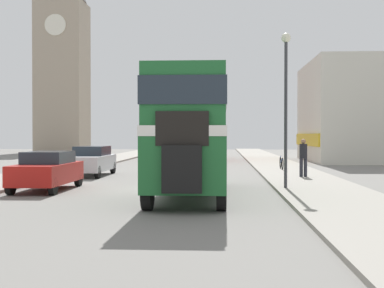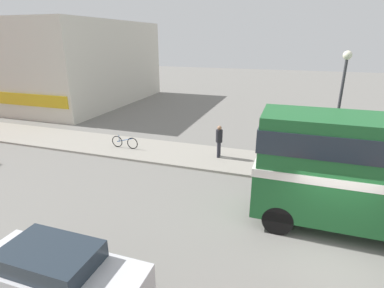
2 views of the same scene
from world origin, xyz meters
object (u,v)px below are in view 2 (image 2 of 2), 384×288
Objects in this scene: street_lamp at (340,101)px; bicycle_on_pavement at (125,142)px; pedestrian_walking at (219,140)px; car_parked_mid at (58,274)px.

bicycle_on_pavement is at bearing 84.50° from street_lamp.
street_lamp is (-1.49, -5.51, 2.81)m from pedestrian_walking.
car_parked_mid is 0.77× the size of street_lamp.
street_lamp reaches higher than pedestrian_walking.
bicycle_on_pavement is (-0.41, 5.76, -0.67)m from pedestrian_walking.
street_lamp is at bearing -37.61° from car_parked_mid.
pedestrian_walking is (10.70, -1.58, 0.35)m from car_parked_mid.
pedestrian_walking reaches higher than car_parked_mid.
bicycle_on_pavement is 11.85m from street_lamp.
pedestrian_walking is at bearing 74.84° from street_lamp.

